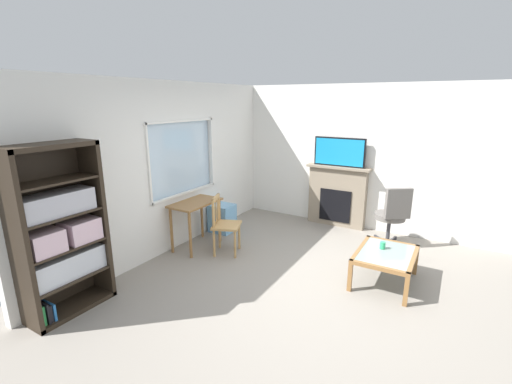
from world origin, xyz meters
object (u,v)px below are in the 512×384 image
Objects in this scene: desk_under_window at (196,210)px; tv at (339,152)px; bookshelf at (60,235)px; plastic_drawer_unit at (222,218)px; wooden_chair at (224,224)px; office_chair at (393,213)px; coffee_table at (386,256)px; fireplace at (337,196)px; sippy_cup at (383,245)px.

tv is (2.12, -1.60, 0.77)m from desk_under_window.
bookshelf is 3.75× the size of plastic_drawer_unit.
desk_under_window is 0.54m from wooden_chair.
tv is 1.45m from office_chair.
bookshelf is 2.09× the size of wooden_chair.
wooden_chair is 1.80× the size of plastic_drawer_unit.
plastic_drawer_unit reaches higher than coffee_table.
desk_under_window is 2.76m from tv.
tv is at bearing -180.00° from fireplace.
tv is (4.19, -1.71, 0.49)m from bookshelf.
plastic_drawer_unit is at bearing 83.90° from sippy_cup.
bookshelf is 1.63× the size of fireplace.
office_chair is at bearing -58.90° from desk_under_window.
bookshelf is 2.02× the size of coffee_table.
wooden_chair reaches higher than desk_under_window.
coffee_table is (-0.40, -2.87, 0.11)m from plastic_drawer_unit.
tv reaches higher than desk_under_window.
bookshelf is at bearing 157.84° from tv.
wooden_chair is 2.28m from sippy_cup.
fireplace is 12.84× the size of sippy_cup.
wooden_chair is 0.78× the size of fireplace.
sippy_cup is (-1.66, -1.16, -0.93)m from tv.
office_chair is at bearing -53.98° from wooden_chair.
desk_under_window reaches higher than plastic_drawer_unit.
wooden_chair is 2.67m from office_chair.
bookshelf is 2.25m from wooden_chair.
plastic_drawer_unit is 0.54× the size of coffee_table.
sippy_cup reaches higher than plastic_drawer_unit.
office_chair is (1.61, -2.67, -0.06)m from desk_under_window.
desk_under_window is at bearing 99.43° from sippy_cup.
wooden_chair is 0.90× the size of office_chair.
sippy_cup is at bearing -48.58° from bookshelf.
plastic_drawer_unit is (0.71, 0.57, -0.21)m from wooden_chair.
office_chair is (0.86, -2.72, 0.30)m from plastic_drawer_unit.
office_chair reaches higher than coffee_table.
plastic_drawer_unit is 2.17m from fireplace.
wooden_chair is 10.00× the size of sippy_cup.
bookshelf is 4.63m from office_chair.
sippy_cup is at bearing -145.38° from fireplace.
sippy_cup is (-1.68, -1.16, -0.11)m from fireplace.
sippy_cup is at bearing -145.09° from tv.
tv is 1.00× the size of coffee_table.
plastic_drawer_unit is 5.57× the size of sippy_cup.
wooden_chair is (0.04, -0.52, -0.15)m from desk_under_window.
wooden_chair is at bearing -85.07° from desk_under_window.
tv is at bearing 34.91° from coffee_table.
fireplace is 0.82m from tv.
desk_under_window reaches higher than sippy_cup.
bookshelf is 2.90m from plastic_drawer_unit.
plastic_drawer_unit is 0.50× the size of office_chair.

